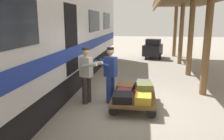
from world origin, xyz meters
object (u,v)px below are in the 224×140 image
object	(u,v)px
suitcase_burgundy_valise	(124,92)
suitcase_olive_duffel	(145,86)
suitcase_yellow_case	(143,98)
suitcase_slate_roller	(143,83)
suitcase_brown_leather	(126,87)
luggage_cart	(134,97)
porter_by_door	(87,74)
porter_in_overalls	(110,73)
baggage_tug	(153,49)
suitcase_navy_fabric	(144,88)
suitcase_black_hardshell	(123,97)
suitcase_red_plastic	(143,93)
train_car	(23,35)

from	to	relation	value
suitcase_burgundy_valise	suitcase_olive_duffel	xyz separation A→B (m)	(-0.58, 0.01, 0.21)
suitcase_yellow_case	suitcase_slate_roller	bearing A→B (deg)	-88.83
suitcase_yellow_case	suitcase_olive_duffel	world-z (taller)	suitcase_olive_duffel
suitcase_yellow_case	suitcase_slate_roller	xyz separation A→B (m)	(0.02, -1.01, 0.15)
suitcase_yellow_case	suitcase_burgundy_valise	xyz separation A→B (m)	(0.56, -0.51, -0.02)
suitcase_slate_roller	suitcase_brown_leather	bearing A→B (deg)	-0.53
luggage_cart	suitcase_slate_roller	bearing A→B (deg)	-117.06
suitcase_brown_leather	porter_by_door	size ratio (longest dim) A/B	0.35
suitcase_brown_leather	porter_in_overalls	world-z (taller)	porter_in_overalls
suitcase_burgundy_valise	porter_by_door	size ratio (longest dim) A/B	0.27
suitcase_burgundy_valise	baggage_tug	bearing A→B (deg)	-96.77
suitcase_navy_fabric	suitcase_olive_duffel	size ratio (longest dim) A/B	1.17
suitcase_black_hardshell	suitcase_olive_duffel	bearing A→B (deg)	-139.56
suitcase_yellow_case	suitcase_black_hardshell	bearing A→B (deg)	0.00
suitcase_olive_duffel	suitcase_black_hardshell	bearing A→B (deg)	40.44
porter_by_door	suitcase_navy_fabric	bearing A→B (deg)	-166.93
suitcase_navy_fabric	suitcase_olive_duffel	xyz separation A→B (m)	(-0.02, 0.52, 0.21)
suitcase_brown_leather	luggage_cart	bearing A→B (deg)	118.65
suitcase_yellow_case	porter_in_overalls	size ratio (longest dim) A/B	0.37
suitcase_olive_duffel	suitcase_slate_roller	bearing A→B (deg)	-84.98
luggage_cart	baggage_tug	world-z (taller)	baggage_tug
suitcase_red_plastic	suitcase_brown_leather	world-z (taller)	suitcase_red_plastic
suitcase_slate_roller	suitcase_black_hardshell	bearing A→B (deg)	62.14
train_car	suitcase_brown_leather	distance (m)	3.49
suitcase_navy_fabric	porter_by_door	world-z (taller)	porter_by_door
suitcase_red_plastic	porter_in_overalls	world-z (taller)	porter_in_overalls
suitcase_navy_fabric	baggage_tug	xyz separation A→B (m)	(-0.50, -8.41, 0.19)
suitcase_brown_leather	suitcase_olive_duffel	size ratio (longest dim) A/B	1.12
suitcase_black_hardshell	suitcase_slate_roller	distance (m)	1.15
suitcase_burgundy_valise	suitcase_black_hardshell	bearing A→B (deg)	90.00
luggage_cart	porter_in_overalls	distance (m)	1.02
luggage_cart	suitcase_red_plastic	xyz separation A→B (m)	(-0.28, 0.00, 0.15)
suitcase_yellow_case	train_car	bearing A→B (deg)	-9.06
suitcase_navy_fabric	baggage_tug	bearing A→B (deg)	-93.43
suitcase_brown_leather	suitcase_navy_fabric	xyz separation A→B (m)	(-0.56, 0.00, -0.00)
suitcase_slate_roller	porter_by_door	xyz separation A→B (m)	(1.68, 0.39, 0.33)
porter_by_door	baggage_tug	distance (m)	9.08
suitcase_navy_fabric	porter_by_door	size ratio (longest dim) A/B	0.36
train_car	suitcase_yellow_case	distance (m)	4.00
suitcase_red_plastic	luggage_cart	bearing A→B (deg)	0.00
suitcase_olive_duffel	porter_in_overalls	bearing A→B (deg)	-15.77
suitcase_black_hardshell	suitcase_yellow_case	bearing A→B (deg)	180.00
suitcase_red_plastic	baggage_tug	bearing A→B (deg)	-93.23
porter_by_door	baggage_tug	size ratio (longest dim) A/B	0.90
luggage_cart	suitcase_slate_roller	size ratio (longest dim) A/B	4.36
suitcase_red_plastic	suitcase_navy_fabric	xyz separation A→B (m)	(0.00, -0.51, -0.01)
suitcase_brown_leather	porter_by_door	xyz separation A→B (m)	(1.15, 0.40, 0.49)
suitcase_burgundy_valise	luggage_cart	bearing A→B (deg)	180.00
porter_by_door	luggage_cart	bearing A→B (deg)	175.49
suitcase_black_hardshell	suitcase_red_plastic	bearing A→B (deg)	-137.54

